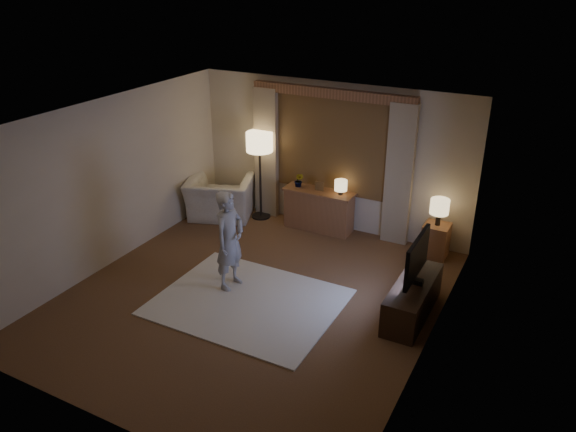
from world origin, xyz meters
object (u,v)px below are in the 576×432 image
Objects in this scene: sideboard at (319,211)px; side_table at (436,240)px; tv_stand at (412,299)px; person at (230,240)px; armchair at (220,198)px.

sideboard reaches higher than side_table.
tv_stand is 2.67m from person.
person reaches higher than side_table.
sideboard is 1.02× the size of armchair.
person reaches higher than tv_stand.
armchair is 0.79× the size of person.
tv_stand is at bearing -39.48° from sideboard.
sideboard is 2.14× the size of side_table.
armchair is at bearing 41.48° from person.
side_table is at bearing -41.88° from person.
armchair is (-1.85, -0.37, 0.03)m from sideboard.
sideboard is at bearing 178.64° from side_table.
sideboard is 2.44m from person.
person is (-2.41, -2.34, 0.48)m from side_table.
sideboard is 0.81× the size of person.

